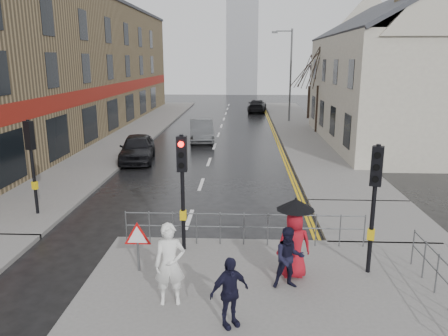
# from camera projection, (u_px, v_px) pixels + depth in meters

# --- Properties ---
(ground) EXTENTS (120.00, 120.00, 0.00)m
(ground) POSITION_uv_depth(u_px,v_px,m) (176.00, 256.00, 12.65)
(ground) COLOR black
(ground) RESTS_ON ground
(near_pavement) EXTENTS (10.00, 9.00, 0.14)m
(near_pavement) POSITION_uv_depth(u_px,v_px,m) (293.00, 329.00, 9.11)
(near_pavement) COLOR #605E5B
(near_pavement) RESTS_ON ground
(left_pavement) EXTENTS (4.00, 44.00, 0.14)m
(left_pavement) POSITION_uv_depth(u_px,v_px,m) (140.00, 129.00, 35.22)
(left_pavement) COLOR #605E5B
(left_pavement) RESTS_ON ground
(right_pavement) EXTENTS (4.00, 40.00, 0.14)m
(right_pavement) POSITION_uv_depth(u_px,v_px,m) (298.00, 127.00, 36.58)
(right_pavement) COLOR #605E5B
(right_pavement) RESTS_ON ground
(pavement_bridge_right) EXTENTS (4.00, 4.20, 0.14)m
(pavement_bridge_right) POSITION_uv_depth(u_px,v_px,m) (374.00, 220.00, 15.26)
(pavement_bridge_right) COLOR #605E5B
(pavement_bridge_right) RESTS_ON ground
(building_left_terrace) EXTENTS (8.00, 42.00, 10.00)m
(building_left_terrace) POSITION_uv_depth(u_px,v_px,m) (62.00, 67.00, 33.30)
(building_left_terrace) COLOR olive
(building_left_terrace) RESTS_ON ground
(building_right_cream) EXTENTS (9.00, 16.40, 10.10)m
(building_right_cream) POSITION_uv_depth(u_px,v_px,m) (399.00, 72.00, 28.42)
(building_right_cream) COLOR beige
(building_right_cream) RESTS_ON ground
(church_tower) EXTENTS (5.00, 5.00, 18.00)m
(church_tower) POSITION_uv_depth(u_px,v_px,m) (242.00, 38.00, 70.51)
(church_tower) COLOR #94979C
(church_tower) RESTS_ON ground
(traffic_signal_near_left) EXTENTS (0.28, 0.27, 3.40)m
(traffic_signal_near_left) POSITION_uv_depth(u_px,v_px,m) (182.00, 172.00, 12.24)
(traffic_signal_near_left) COLOR black
(traffic_signal_near_left) RESTS_ON near_pavement
(traffic_signal_near_right) EXTENTS (0.34, 0.33, 3.40)m
(traffic_signal_near_right) POSITION_uv_depth(u_px,v_px,m) (375.00, 187.00, 10.86)
(traffic_signal_near_right) COLOR black
(traffic_signal_near_right) RESTS_ON near_pavement
(traffic_signal_far_left) EXTENTS (0.34, 0.33, 3.40)m
(traffic_signal_far_left) POSITION_uv_depth(u_px,v_px,m) (31.00, 150.00, 15.21)
(traffic_signal_far_left) COLOR black
(traffic_signal_far_left) RESTS_ON left_pavement
(guard_railing_front) EXTENTS (7.14, 0.04, 1.00)m
(guard_railing_front) POSITION_uv_depth(u_px,v_px,m) (244.00, 222.00, 12.94)
(guard_railing_front) COLOR #595B5E
(guard_railing_front) RESTS_ON near_pavement
(warning_sign) EXTENTS (0.80, 0.07, 1.35)m
(warning_sign) POSITION_uv_depth(u_px,v_px,m) (138.00, 239.00, 11.27)
(warning_sign) COLOR #595B5E
(warning_sign) RESTS_ON near_pavement
(street_lamp) EXTENTS (1.83, 0.25, 8.00)m
(street_lamp) POSITION_uv_depth(u_px,v_px,m) (289.00, 69.00, 38.40)
(street_lamp) COLOR #595B5E
(street_lamp) RESTS_ON right_pavement
(tree_near) EXTENTS (2.40, 2.40, 6.58)m
(tree_near) POSITION_uv_depth(u_px,v_px,m) (320.00, 65.00, 32.41)
(tree_near) COLOR #31221B
(tree_near) RESTS_ON right_pavement
(tree_far) EXTENTS (2.40, 2.40, 5.64)m
(tree_far) POSITION_uv_depth(u_px,v_px,m) (310.00, 72.00, 40.31)
(tree_far) COLOR #31221B
(tree_far) RESTS_ON right_pavement
(pedestrian_a) EXTENTS (0.75, 0.55, 1.90)m
(pedestrian_a) POSITION_uv_depth(u_px,v_px,m) (170.00, 264.00, 9.75)
(pedestrian_a) COLOR white
(pedestrian_a) RESTS_ON near_pavement
(pedestrian_b) EXTENTS (0.82, 0.67, 1.54)m
(pedestrian_b) POSITION_uv_depth(u_px,v_px,m) (289.00, 258.00, 10.47)
(pedestrian_b) COLOR black
(pedestrian_b) RESTS_ON near_pavement
(pedestrian_with_umbrella) EXTENTS (0.96, 0.96, 2.08)m
(pedestrian_with_umbrella) POSITION_uv_depth(u_px,v_px,m) (294.00, 235.00, 10.92)
(pedestrian_with_umbrella) COLOR #A81320
(pedestrian_with_umbrella) RESTS_ON near_pavement
(pedestrian_d) EXTENTS (0.96, 0.80, 1.53)m
(pedestrian_d) POSITION_uv_depth(u_px,v_px,m) (229.00, 292.00, 8.94)
(pedestrian_d) COLOR black
(pedestrian_d) RESTS_ON near_pavement
(car_parked) EXTENTS (2.36, 4.62, 1.51)m
(car_parked) POSITION_uv_depth(u_px,v_px,m) (137.00, 148.00, 24.28)
(car_parked) COLOR black
(car_parked) RESTS_ON ground
(car_mid) EXTENTS (2.10, 4.66, 1.48)m
(car_mid) POSITION_uv_depth(u_px,v_px,m) (202.00, 131.00, 30.26)
(car_mid) COLOR #3F4144
(car_mid) RESTS_ON ground
(car_far) EXTENTS (2.26, 4.76, 1.34)m
(car_far) POSITION_uv_depth(u_px,v_px,m) (257.00, 106.00, 47.25)
(car_far) COLOR black
(car_far) RESTS_ON ground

